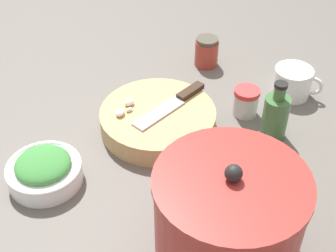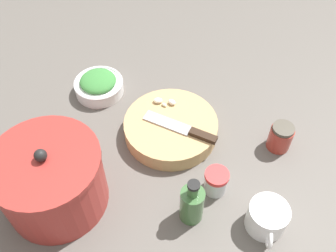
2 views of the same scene
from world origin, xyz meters
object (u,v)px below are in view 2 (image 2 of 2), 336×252
(chef_knife, at_px, (184,129))
(garlic_cloves, at_px, (164,102))
(cutting_board, at_px, (170,128))
(herb_bowl, at_px, (99,85))
(coffee_mug, at_px, (267,218))
(oil_bottle, at_px, (192,204))
(honey_jar, at_px, (280,137))
(spice_jar, at_px, (216,182))
(stock_pot, at_px, (52,180))

(chef_knife, height_order, garlic_cloves, garlic_cloves)
(cutting_board, height_order, herb_bowl, herb_bowl)
(chef_knife, bearing_deg, coffee_mug, -117.25)
(chef_knife, xyz_separation_m, oil_bottle, (-0.13, 0.18, 0.00))
(honey_jar, bearing_deg, spice_jar, 69.09)
(cutting_board, xyz_separation_m, herb_bowl, (0.27, -0.02, 0.00))
(stock_pot, bearing_deg, oil_bottle, -155.17)
(herb_bowl, distance_m, oil_bottle, 0.50)
(coffee_mug, bearing_deg, honey_jar, -75.22)
(honey_jar, xyz_separation_m, stock_pot, (0.39, 0.45, 0.05))
(herb_bowl, relative_size, oil_bottle, 1.06)
(chef_knife, height_order, honey_jar, honey_jar)
(cutting_board, relative_size, oil_bottle, 1.83)
(cutting_board, height_order, spice_jar, spice_jar)
(herb_bowl, bearing_deg, oil_bottle, 155.19)
(oil_bottle, height_order, stock_pot, stock_pot)
(garlic_cloves, xyz_separation_m, oil_bottle, (-0.23, 0.24, 0.00))
(herb_bowl, bearing_deg, chef_knife, 175.42)
(garlic_cloves, height_order, coffee_mug, coffee_mug)
(chef_knife, distance_m, garlic_cloves, 0.11)
(cutting_board, distance_m, herb_bowl, 0.28)
(stock_pot, bearing_deg, cutting_board, -110.22)
(garlic_cloves, relative_size, stock_pot, 0.26)
(stock_pot, bearing_deg, honey_jar, -131.36)
(oil_bottle, bearing_deg, stock_pot, 24.83)
(cutting_board, xyz_separation_m, stock_pot, (0.12, 0.32, 0.06))
(cutting_board, height_order, coffee_mug, coffee_mug)
(chef_knife, relative_size, oil_bottle, 1.50)
(cutting_board, distance_m, oil_bottle, 0.26)
(herb_bowl, relative_size, honey_jar, 1.89)
(herb_bowl, relative_size, coffee_mug, 1.32)
(cutting_board, distance_m, honey_jar, 0.30)
(garlic_cloves, xyz_separation_m, coffee_mug, (-0.39, 0.17, -0.02))
(oil_bottle, xyz_separation_m, stock_pot, (0.30, 0.14, 0.03))
(herb_bowl, bearing_deg, garlic_cloves, -172.73)
(herb_bowl, xyz_separation_m, spice_jar, (-0.47, 0.11, 0.01))
(garlic_cloves, bearing_deg, herb_bowl, 7.27)
(garlic_cloves, height_order, spice_jar, spice_jar)
(chef_knife, xyz_separation_m, herb_bowl, (0.32, -0.03, -0.02))
(garlic_cloves, height_order, stock_pot, stock_pot)
(spice_jar, distance_m, coffee_mug, 0.15)
(garlic_cloves, relative_size, honey_jar, 0.82)
(stock_pot, bearing_deg, garlic_cloves, -100.14)
(herb_bowl, bearing_deg, stock_pot, 114.11)
(cutting_board, distance_m, spice_jar, 0.21)
(coffee_mug, distance_m, oil_bottle, 0.18)
(garlic_cloves, bearing_deg, spice_jar, 149.79)
(cutting_board, distance_m, chef_knife, 0.06)
(cutting_board, xyz_separation_m, spice_jar, (-0.19, 0.09, 0.01))
(chef_knife, bearing_deg, oil_bottle, -150.70)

